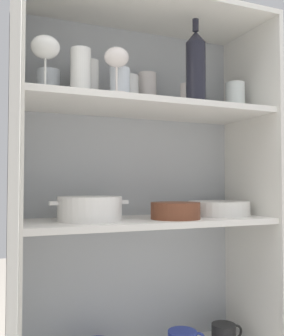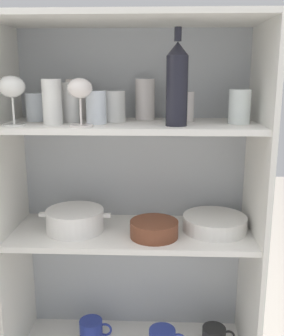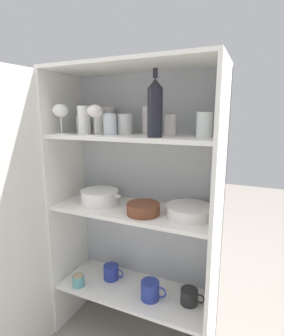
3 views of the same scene
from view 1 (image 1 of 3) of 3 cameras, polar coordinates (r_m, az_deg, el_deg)
cupboard_back_panel at (r=1.52m, az=-1.81°, el=-8.24°), size 0.89×0.02×1.50m
cupboard_side_left at (r=1.25m, az=-18.12°, el=-9.37°), size 0.02×0.36×1.50m
cupboard_side_right at (r=1.58m, az=15.56°, el=-7.90°), size 0.02×0.36×1.50m
cupboard_top_panel at (r=1.48m, az=0.74°, el=21.75°), size 0.89×0.36×0.02m
shelf_board_middle at (r=1.36m, az=0.76°, el=-7.78°), size 0.85×0.32×0.02m
shelf_board_upper at (r=1.38m, az=0.75°, el=8.65°), size 0.85×0.32×0.02m
cupboard_door at (r=0.86m, az=-18.04°, el=-12.73°), size 0.06×0.44×1.50m
tumbler_glass_0 at (r=1.40m, az=-2.22°, el=11.09°), size 0.08×0.08×0.11m
tumbler_glass_1 at (r=1.26m, az=-8.90°, el=13.55°), size 0.06×0.06×0.15m
tumbler_glass_2 at (r=1.50m, az=0.77°, el=10.91°), size 0.07×0.07×0.14m
tumbler_glass_3 at (r=1.32m, az=-3.26°, el=11.95°), size 0.07×0.07×0.11m
tumbler_glass_4 at (r=1.34m, az=-13.42°, el=11.61°), size 0.08×0.08×0.10m
tumbler_glass_5 at (r=1.50m, az=6.74°, el=10.10°), size 0.06×0.06×0.10m
tumbler_glass_6 at (r=1.42m, az=-8.40°, el=11.72°), size 0.08×0.08×0.14m
tumbler_glass_7 at (r=1.55m, az=13.39°, el=9.92°), size 0.07×0.07×0.11m
tumbler_glass_8 at (r=1.33m, az=-7.67°, el=12.40°), size 0.06×0.06×0.13m
wine_glass_0 at (r=1.21m, az=-13.85°, el=16.33°), size 0.08×0.08×0.16m
wine_glass_1 at (r=1.26m, az=-3.70°, el=15.29°), size 0.08×0.08×0.15m
wine_bottle at (r=1.41m, az=7.81°, el=14.30°), size 0.07×0.07×0.30m
plate_stack_white at (r=1.51m, az=11.09°, el=-5.77°), size 0.23×0.23×0.05m
mixing_bowl_large at (r=1.34m, az=4.87°, el=-6.07°), size 0.17×0.17×0.06m
casserole_dish at (r=1.28m, az=-7.59°, el=-5.87°), size 0.26×0.21×0.08m
coffee_mug_primary at (r=1.62m, az=11.85°, el=-22.62°), size 0.13×0.09×0.08m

